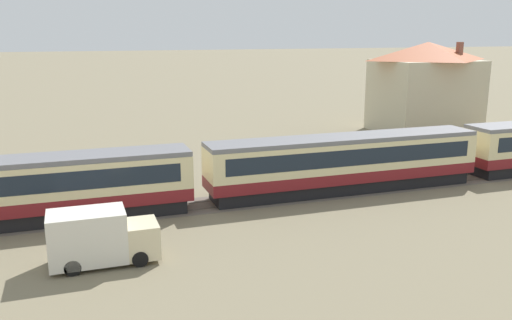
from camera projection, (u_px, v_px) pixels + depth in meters
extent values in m
cylinder|color=black|center=(501.00, 166.00, 44.71)|extent=(0.90, 0.18, 0.90)
cube|color=maroon|center=(344.00, 173.00, 39.14)|extent=(20.35, 3.15, 0.80)
cube|color=beige|center=(345.00, 154.00, 38.81)|extent=(20.35, 3.15, 2.05)
cube|color=#192330|center=(345.00, 153.00, 38.78)|extent=(18.72, 3.19, 1.15)
cube|color=slate|center=(346.00, 138.00, 38.53)|extent=(20.35, 2.96, 0.30)
cube|color=black|center=(344.00, 185.00, 39.33)|extent=(19.54, 2.71, 0.88)
cylinder|color=black|center=(428.00, 179.00, 40.80)|extent=(0.90, 0.18, 0.90)
cylinder|color=black|center=(417.00, 175.00, 42.12)|extent=(0.90, 0.18, 0.90)
cylinder|color=black|center=(260.00, 196.00, 36.55)|extent=(0.90, 0.18, 0.90)
cylinder|color=black|center=(253.00, 191.00, 37.87)|extent=(0.90, 0.18, 0.90)
cube|color=maroon|center=(21.00, 204.00, 32.29)|extent=(20.35, 3.15, 0.80)
cube|color=beige|center=(19.00, 181.00, 31.96)|extent=(20.35, 3.15, 2.05)
cube|color=#192330|center=(19.00, 179.00, 31.94)|extent=(18.72, 3.19, 1.15)
cube|color=slate|center=(17.00, 161.00, 31.69)|extent=(20.35, 2.96, 0.30)
cube|color=black|center=(23.00, 217.00, 32.49)|extent=(19.54, 2.71, 0.88)
cylinder|color=black|center=(138.00, 209.00, 33.96)|extent=(0.90, 0.18, 0.90)
cylinder|color=black|center=(135.00, 202.00, 35.28)|extent=(0.90, 0.18, 0.90)
cube|color=#665B51|center=(354.00, 190.00, 39.70)|extent=(151.25, 3.60, 0.01)
cube|color=#4C4238|center=(359.00, 192.00, 39.04)|extent=(151.25, 0.12, 0.04)
cube|color=#4C4238|center=(349.00, 187.00, 40.36)|extent=(151.25, 0.12, 0.04)
cube|color=beige|center=(424.00, 96.00, 61.98)|extent=(10.54, 8.43, 8.14)
pyramid|color=#B25633|center=(428.00, 51.00, 60.80)|extent=(11.38, 9.11, 2.01)
cube|color=brown|center=(460.00, 50.00, 60.16)|extent=(0.56, 0.56, 1.81)
cube|color=beige|center=(142.00, 238.00, 27.50)|extent=(1.58, 2.16, 1.71)
cube|color=#192330|center=(158.00, 230.00, 27.67)|extent=(0.03, 1.80, 0.75)
cube|color=silver|center=(87.00, 237.00, 26.57)|extent=(3.69, 2.25, 2.56)
cylinder|color=black|center=(140.00, 259.00, 26.66)|extent=(0.80, 0.26, 0.80)
cylinder|color=black|center=(135.00, 244.00, 28.49)|extent=(0.80, 0.26, 0.80)
cylinder|color=black|center=(73.00, 268.00, 25.66)|extent=(0.80, 0.26, 0.80)
cylinder|color=black|center=(72.00, 252.00, 27.48)|extent=(0.80, 0.26, 0.80)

